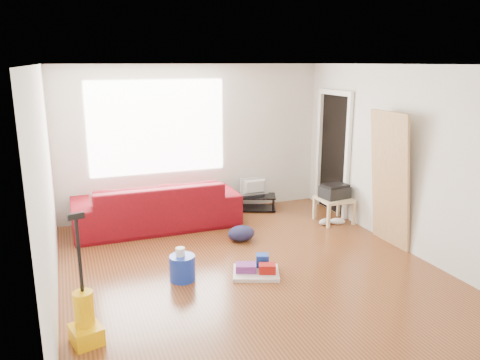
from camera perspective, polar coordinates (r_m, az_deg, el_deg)
name	(u,v)px	position (r m, az deg, el deg)	size (l,w,h in m)	color
room	(250,169)	(5.74, 1.26, 1.36)	(4.51, 5.01, 2.51)	#5A2F16
sofa	(158,227)	(7.53, -10.01, -5.64)	(2.53, 0.99, 0.74)	#52080F
tv_stand	(255,202)	(8.22, 1.90, -2.71)	(0.79, 0.62, 0.26)	black
tv	(256,187)	(8.15, 1.91, -0.86)	(0.53, 0.07, 0.31)	black
side_table	(334,202)	(7.69, 11.41, -2.59)	(0.51, 0.51, 0.41)	#DBBB87
printer	(335,191)	(7.64, 11.48, -1.34)	(0.46, 0.37, 0.22)	black
bucket	(183,280)	(5.75, -7.00, -11.97)	(0.31, 0.31, 0.31)	#1632B2
toilet_paper	(181,264)	(5.67, -7.25, -10.10)	(0.11, 0.11, 0.10)	white
cleaning_tray	(257,269)	(5.83, 2.05, -10.83)	(0.68, 0.62, 0.20)	silver
backpack	(241,240)	(6.88, 0.15, -7.37)	(0.40, 0.32, 0.22)	#1B1A37
sneakers	(331,221)	(7.64, 11.07, -4.98)	(0.46, 0.24, 0.10)	white
vacuum	(85,319)	(4.71, -18.37, -15.80)	(0.33, 0.35, 1.24)	#FFB700
door_panel	(385,244)	(7.06, 17.23, -7.44)	(0.04, 0.76, 1.90)	#9E7D41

